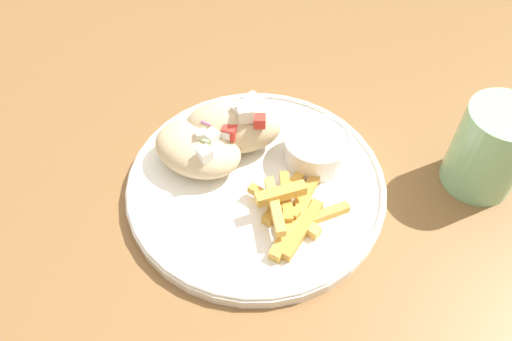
% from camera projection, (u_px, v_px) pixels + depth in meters
% --- Properties ---
extents(table, '(1.51, 1.51, 0.76)m').
position_uv_depth(table, '(251.00, 192.00, 0.66)').
color(table, brown).
rests_on(table, ground_plane).
extents(plate, '(0.30, 0.30, 0.02)m').
position_uv_depth(plate, '(256.00, 184.00, 0.58)').
color(plate, white).
rests_on(plate, table).
extents(pita_sandwich_near, '(0.12, 0.10, 0.06)m').
position_uv_depth(pita_sandwich_near, '(198.00, 148.00, 0.57)').
color(pita_sandwich_near, beige).
rests_on(pita_sandwich_near, plate).
extents(pita_sandwich_far, '(0.13, 0.12, 0.07)m').
position_uv_depth(pita_sandwich_far, '(232.00, 127.00, 0.59)').
color(pita_sandwich_far, beige).
rests_on(pita_sandwich_far, plate).
extents(fries_pile, '(0.10, 0.13, 0.04)m').
position_uv_depth(fries_pile, '(293.00, 209.00, 0.54)').
color(fries_pile, gold).
rests_on(fries_pile, plate).
extents(sauce_ramekin, '(0.08, 0.08, 0.04)m').
position_uv_depth(sauce_ramekin, '(317.00, 147.00, 0.58)').
color(sauce_ramekin, white).
rests_on(sauce_ramekin, plate).
extents(water_glass, '(0.08, 0.08, 0.11)m').
position_uv_depth(water_glass, '(489.00, 152.00, 0.56)').
color(water_glass, '#8CCC93').
rests_on(water_glass, table).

